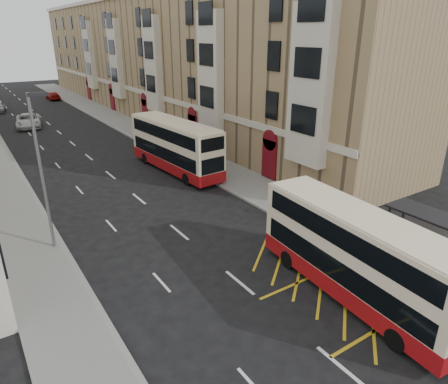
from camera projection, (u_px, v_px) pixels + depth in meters
ground at (300, 333)px, 15.27m from camera, size 200.00×200.00×0.00m
pavement_right at (159, 140)px, 42.59m from camera, size 4.00×120.00×0.15m
kerb_right at (141, 143)px, 41.56m from camera, size 0.25×120.00×0.15m
kerb_left at (14, 162)px, 35.41m from camera, size 0.25×120.00×0.15m
road_markings at (50, 125)px, 50.13m from camera, size 10.00×110.00×0.01m
terrace_right at (154, 58)px, 55.28m from camera, size 10.75×79.00×15.25m
bus_shelter at (442, 232)px, 18.46m from camera, size 1.65×4.25×2.70m
guard_railing at (311, 219)px, 22.61m from camera, size 0.06×6.56×1.01m
street_lamp_near at (41, 165)px, 19.60m from camera, size 0.93×0.18×8.00m
double_decker_front at (356, 255)px, 16.74m from camera, size 3.02×10.00×3.93m
double_decker_rear at (175, 146)px, 32.48m from camera, size 3.15×10.64×4.19m
pedestrian_near at (441, 277)px, 17.19m from camera, size 0.67×0.64×1.54m
pedestrian_mid at (408, 231)px, 21.04m from camera, size 0.79×0.62×1.60m
pedestrian_far at (352, 226)px, 21.43m from camera, size 1.10×0.95×1.77m
white_van at (28, 121)px, 48.48m from camera, size 3.52×6.14×1.61m
car_red at (53, 96)px, 68.80m from camera, size 1.86×4.51×1.31m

